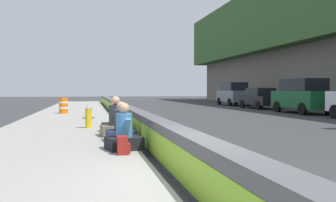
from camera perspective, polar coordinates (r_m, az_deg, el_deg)
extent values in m
plane|color=#353538|center=(5.70, 4.62, -14.05)|extent=(160.00, 160.00, 0.00)
cube|color=gray|center=(5.55, -23.44, -13.88)|extent=(80.00, 4.40, 0.14)
cube|color=#545456|center=(5.60, 4.63, -9.87)|extent=(76.00, 0.44, 0.85)
cube|color=#8CC62D|center=(5.55, 2.36, -10.42)|extent=(74.48, 0.01, 0.54)
cylinder|color=gold|center=(13.68, -12.49, -2.68)|extent=(0.24, 0.24, 0.72)
cone|color=gray|center=(13.65, -12.50, -0.84)|extent=(0.26, 0.26, 0.16)
cylinder|color=gray|center=(13.68, -11.78, -2.53)|extent=(0.10, 0.12, 0.10)
cylinder|color=gray|center=(13.68, -13.20, -2.54)|extent=(0.10, 0.12, 0.10)
cube|color=black|center=(8.65, -6.96, -6.65)|extent=(0.84, 0.93, 0.30)
cylinder|color=#427FB7|center=(8.60, -6.97, -3.81)|extent=(0.38, 0.38, 0.56)
sphere|color=tan|center=(8.57, -6.98, -1.11)|extent=(0.25, 0.25, 0.25)
cylinder|color=#427FB7|center=(8.80, -7.41, -4.05)|extent=(0.31, 0.20, 0.49)
cylinder|color=#427FB7|center=(8.40, -6.51, -4.32)|extent=(0.31, 0.20, 0.49)
cube|color=#23284C|center=(10.10, -7.43, -5.44)|extent=(0.72, 0.83, 0.29)
cylinder|color=#333842|center=(10.06, -7.44, -3.05)|extent=(0.37, 0.37, 0.55)
sphere|color=tan|center=(10.03, -7.45, -0.78)|extent=(0.24, 0.24, 0.24)
cylinder|color=#333842|center=(10.27, -7.61, -3.26)|extent=(0.29, 0.15, 0.49)
cylinder|color=#333842|center=(9.86, -7.25, -3.47)|extent=(0.29, 0.15, 0.49)
cube|color=#706651|center=(11.21, -8.28, -4.65)|extent=(0.84, 0.95, 0.33)
cylinder|color=#333842|center=(11.17, -8.29, -2.24)|extent=(0.42, 0.42, 0.62)
sphere|color=tan|center=(11.14, -8.30, 0.04)|extent=(0.27, 0.27, 0.27)
cylinder|color=#333842|center=(11.40, -8.50, -2.47)|extent=(0.33, 0.18, 0.54)
cylinder|color=#333842|center=(10.95, -8.07, -2.64)|extent=(0.33, 0.18, 0.54)
cube|color=black|center=(12.28, -8.42, -4.15)|extent=(0.77, 0.88, 0.30)
cylinder|color=beige|center=(12.24, -8.43, -2.12)|extent=(0.39, 0.39, 0.57)
sphere|color=tan|center=(12.22, -8.44, -0.20)|extent=(0.25, 0.25, 0.25)
cylinder|color=beige|center=(12.45, -8.61, -2.32)|extent=(0.31, 0.17, 0.50)
cylinder|color=beige|center=(12.04, -8.24, -2.46)|extent=(0.31, 0.17, 0.50)
cube|color=maroon|center=(8.00, -7.24, -6.96)|extent=(0.32, 0.22, 0.40)
cube|color=maroon|center=(8.03, -6.24, -7.37)|extent=(0.22, 0.06, 0.20)
cylinder|color=orange|center=(22.45, -16.23, -0.69)|extent=(0.52, 0.52, 0.95)
cylinder|color=white|center=(22.44, -16.24, -0.20)|extent=(0.54, 0.54, 0.10)
cylinder|color=white|center=(22.45, -16.23, -1.05)|extent=(0.54, 0.54, 0.10)
cylinder|color=black|center=(21.25, 24.99, -1.55)|extent=(0.77, 0.25, 0.76)
cube|color=#145128|center=(25.29, 20.45, 0.25)|extent=(4.81, 1.95, 1.10)
cube|color=black|center=(25.20, 20.60, 2.41)|extent=(3.11, 1.75, 0.80)
cylinder|color=black|center=(26.16, 16.93, -0.87)|extent=(0.76, 0.22, 0.76)
cylinder|color=black|center=(27.10, 20.35, -0.81)|extent=(0.76, 0.22, 0.76)
cylinder|color=black|center=(23.52, 20.55, -1.19)|extent=(0.76, 0.22, 0.76)
cylinder|color=black|center=(24.56, 24.18, -1.12)|extent=(0.76, 0.22, 0.76)
cube|color=black|center=(30.69, 14.34, 0.11)|extent=(4.52, 1.84, 0.72)
cube|color=black|center=(30.59, 14.43, 1.40)|extent=(2.22, 1.64, 0.66)
cylinder|color=black|center=(31.62, 11.75, -0.47)|extent=(0.66, 0.23, 0.66)
cylinder|color=black|center=(32.38, 14.53, -0.44)|extent=(0.66, 0.23, 0.66)
cylinder|color=black|center=(29.03, 14.12, -0.69)|extent=(0.66, 0.23, 0.66)
cylinder|color=black|center=(29.85, 17.07, -0.65)|extent=(0.66, 0.23, 0.66)
cube|color=slate|center=(36.28, 10.30, 0.77)|extent=(4.84, 2.03, 1.10)
cube|color=black|center=(36.18, 10.36, 2.27)|extent=(3.14, 1.80, 0.80)
cylinder|color=black|center=(37.42, 8.12, -0.03)|extent=(0.76, 0.24, 0.76)
cylinder|color=black|center=(38.06, 10.75, -0.02)|extent=(0.76, 0.24, 0.76)
cylinder|color=black|center=(34.53, 9.79, -0.19)|extent=(0.76, 0.24, 0.76)
cylinder|color=black|center=(35.23, 12.60, -0.17)|extent=(0.76, 0.24, 0.76)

